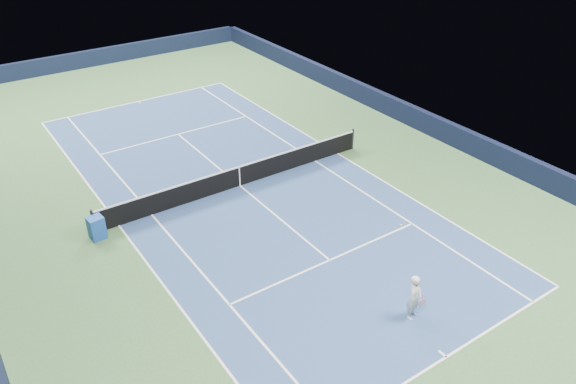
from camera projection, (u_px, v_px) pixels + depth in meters
ground at (240, 186)px, 24.65m from camera, size 40.00×40.00×0.00m
wall_far at (94, 58)px, 38.38m from camera, size 22.00×0.35×1.10m
wall_right at (417, 118)px, 29.60m from camera, size 0.35×40.00×1.10m
court_surface at (240, 186)px, 24.65m from camera, size 10.97×23.77×0.01m
baseline_far at (138, 101)px, 33.04m from camera, size 10.97×0.08×0.00m
baseline_near at (446, 357)px, 16.24m from camera, size 10.97×0.08×0.00m
sideline_doubles_right at (338, 153)px, 27.29m from camera, size 0.08×23.77×0.00m
sideline_doubles_left at (119, 226)px, 21.99m from camera, size 0.08×23.77×0.00m
sideline_singles_right at (315, 161)px, 26.63m from camera, size 0.08×23.77×0.00m
sideline_singles_left at (152, 215)px, 22.65m from camera, size 0.08×23.77×0.00m
service_line_far at (178, 134)px, 29.17m from camera, size 8.23×0.08×0.00m
service_line_near at (330, 260)px, 20.12m from camera, size 8.23×0.08×0.00m
center_service_line at (240, 186)px, 24.64m from camera, size 0.08×12.80×0.00m
center_mark_far at (139, 102)px, 32.94m from camera, size 0.08×0.30×0.00m
center_mark_near at (442, 354)px, 16.35m from camera, size 0.08×0.30×0.00m
tennis_net at (239, 176)px, 24.39m from camera, size 12.90×0.10×1.07m
sponsor_cube at (97, 228)px, 21.08m from camera, size 0.62×0.57×0.92m
tennis_player at (415, 297)px, 17.27m from camera, size 0.80×1.32×2.91m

